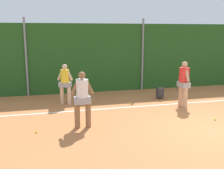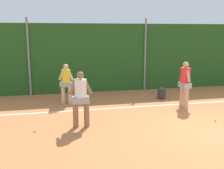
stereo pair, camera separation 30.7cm
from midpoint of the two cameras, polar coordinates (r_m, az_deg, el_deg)
name	(u,v)px [view 2 (the right image)]	position (r m, az deg, el deg)	size (l,w,h in m)	color
ground_plane	(182,114)	(10.20, 15.64, -6.09)	(30.17, 30.17, 0.00)	#C67542
hedge_fence_backdrop	(144,57)	(13.87, 7.47, 5.82)	(19.61, 0.25, 3.35)	#23511E
fence_post_left	(29,57)	(12.91, -16.72, 5.61)	(0.10, 0.10, 3.61)	gray
fence_post_center	(145,55)	(13.69, 7.73, 6.28)	(0.10, 0.10, 3.61)	gray
court_baseline_paint	(168,105)	(11.28, 12.68, -4.27)	(14.33, 0.10, 0.01)	white
player_foreground_near	(81,96)	(8.31, -5.65, -2.53)	(0.75, 0.38, 1.77)	#8C603D
player_midcourt	(185,82)	(10.89, 16.08, 0.51)	(0.39, 0.83, 1.82)	tan
player_backcourt_far	(66,82)	(11.14, -8.98, 0.62)	(0.63, 0.49, 1.67)	beige
ball_hopper	(162,92)	(12.16, 11.27, -1.68)	(0.36, 0.36, 0.51)	#2D2D33
tennis_ball_4	(172,100)	(12.03, 13.33, -3.18)	(0.07, 0.07, 0.07)	#CCDB33
tennis_ball_7	(130,103)	(11.15, 4.69, -4.04)	(0.07, 0.07, 0.07)	#CCDB33
tennis_ball_9	(35,131)	(8.41, -15.15, -9.59)	(0.07, 0.07, 0.07)	#CCDB33
tennis_ball_10	(216,121)	(9.72, 22.11, -7.18)	(0.07, 0.07, 0.07)	#CCDB33
tennis_ball_11	(214,96)	(13.29, 21.67, -2.31)	(0.07, 0.07, 0.07)	#CCDB33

